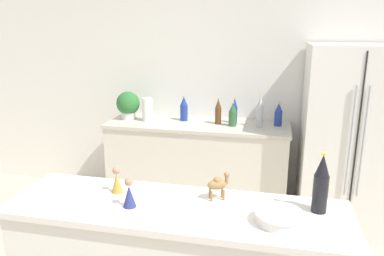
% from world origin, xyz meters
% --- Properties ---
extents(wall_back, '(8.00, 0.06, 2.55)m').
position_xyz_m(wall_back, '(0.00, 2.73, 1.27)').
color(wall_back, white).
rests_on(wall_back, ground_plane).
extents(back_counter, '(1.88, 0.63, 0.93)m').
position_xyz_m(back_counter, '(-0.30, 2.40, 0.47)').
color(back_counter, silver).
rests_on(back_counter, ground_plane).
extents(refrigerator, '(0.83, 0.76, 1.75)m').
position_xyz_m(refrigerator, '(1.15, 2.32, 0.87)').
color(refrigerator, silver).
rests_on(refrigerator, ground_plane).
extents(potted_plant, '(0.25, 0.25, 0.30)m').
position_xyz_m(potted_plant, '(-1.07, 2.42, 1.09)').
color(potted_plant, silver).
rests_on(potted_plant, back_counter).
extents(paper_towel_roll, '(0.11, 0.11, 0.24)m').
position_xyz_m(paper_towel_roll, '(-0.84, 2.38, 1.05)').
color(paper_towel_roll, white).
rests_on(paper_towel_roll, back_counter).
extents(back_bottle_0, '(0.08, 0.08, 0.24)m').
position_xyz_m(back_bottle_0, '(0.51, 2.47, 1.04)').
color(back_bottle_0, navy).
rests_on(back_bottle_0, back_counter).
extents(back_bottle_1, '(0.08, 0.08, 0.24)m').
position_xyz_m(back_bottle_1, '(0.06, 2.37, 1.04)').
color(back_bottle_1, '#2D6033').
rests_on(back_bottle_1, back_counter).
extents(back_bottle_2, '(0.06, 0.06, 0.27)m').
position_xyz_m(back_bottle_2, '(0.07, 2.49, 1.06)').
color(back_bottle_2, navy).
rests_on(back_bottle_2, back_counter).
extents(back_bottle_3, '(0.06, 0.06, 0.33)m').
position_xyz_m(back_bottle_3, '(0.33, 2.38, 1.09)').
color(back_bottle_3, '#B2B7BC').
rests_on(back_bottle_3, back_counter).
extents(back_bottle_4, '(0.06, 0.06, 0.27)m').
position_xyz_m(back_bottle_4, '(-0.09, 2.42, 1.06)').
color(back_bottle_4, brown).
rests_on(back_bottle_4, back_counter).
extents(back_bottle_5, '(0.08, 0.08, 0.27)m').
position_xyz_m(back_bottle_5, '(-0.47, 2.48, 1.06)').
color(back_bottle_5, navy).
rests_on(back_bottle_5, back_counter).
extents(wine_bottle, '(0.07, 0.07, 0.30)m').
position_xyz_m(wine_bottle, '(0.70, 0.50, 1.16)').
color(wine_bottle, black).
rests_on(wine_bottle, bar_counter).
extents(fruit_bowl, '(0.23, 0.23, 0.06)m').
position_xyz_m(fruit_bowl, '(0.51, 0.35, 1.05)').
color(fruit_bowl, white).
rests_on(fruit_bowl, bar_counter).
extents(camel_figurine, '(0.12, 0.09, 0.15)m').
position_xyz_m(camel_figurine, '(0.20, 0.53, 1.10)').
color(camel_figurine, olive).
rests_on(camel_figurine, bar_counter).
extents(wise_man_figurine_blue, '(0.07, 0.07, 0.16)m').
position_xyz_m(wise_man_figurine_blue, '(-0.23, 0.35, 1.08)').
color(wise_man_figurine_blue, navy).
rests_on(wise_man_figurine_blue, bar_counter).
extents(wise_man_figurine_crimson, '(0.06, 0.06, 0.15)m').
position_xyz_m(wise_man_figurine_crimson, '(-0.36, 0.49, 1.08)').
color(wise_man_figurine_crimson, '#B28933').
rests_on(wise_man_figurine_crimson, bar_counter).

